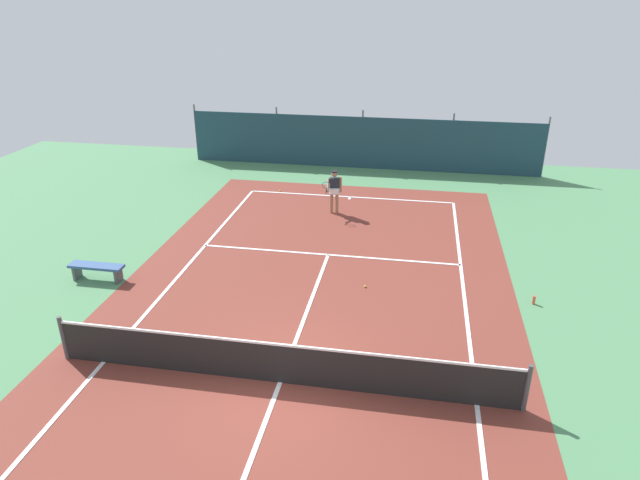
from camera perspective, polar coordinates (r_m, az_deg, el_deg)
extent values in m
plane|color=#4C8456|center=(12.43, -4.08, -14.28)|extent=(36.00, 36.00, 0.00)
cube|color=brown|center=(12.43, -4.08, -14.27)|extent=(11.02, 26.60, 0.01)
cube|color=white|center=(22.79, 3.08, 4.41)|extent=(8.22, 0.10, 0.01)
cube|color=white|center=(13.86, -21.17, -11.50)|extent=(0.10, 23.80, 0.01)
cube|color=white|center=(12.26, 15.70, -15.86)|extent=(0.10, 23.80, 0.01)
cube|color=white|center=(17.76, 0.84, -1.52)|extent=(8.22, 0.10, 0.01)
cube|color=white|center=(12.42, -4.08, -14.25)|extent=(0.10, 12.80, 0.01)
cube|color=white|center=(22.65, 3.03, 4.29)|extent=(0.10, 0.30, 0.01)
cube|color=black|center=(12.14, -4.14, -12.53)|extent=(9.92, 0.03, 0.95)
cube|color=white|center=(11.85, -4.22, -10.59)|extent=(9.92, 0.04, 0.05)
cylinder|color=#47474C|center=(14.03, -24.70, -9.05)|extent=(0.10, 0.10, 1.10)
cylinder|color=#47474C|center=(12.08, 20.35, -14.01)|extent=(0.10, 0.10, 1.10)
cube|color=#1E3D4C|center=(26.38, 4.29, 9.85)|extent=(16.22, 0.06, 2.40)
cylinder|color=#595B60|center=(28.35, -12.50, 10.68)|extent=(0.08, 0.08, 2.70)
cylinder|color=#595B60|center=(27.09, -4.39, 10.56)|extent=(0.08, 0.08, 2.70)
cylinder|color=#595B60|center=(26.40, 4.31, 10.19)|extent=(0.08, 0.08, 2.70)
cylinder|color=#595B60|center=(26.32, 13.25, 9.58)|extent=(0.08, 0.08, 2.70)
cylinder|color=#595B60|center=(26.86, 21.99, 8.76)|extent=(0.08, 0.08, 2.70)
cube|color=#234C1E|center=(27.12, 4.38, 8.82)|extent=(14.60, 0.70, 1.10)
cylinder|color=#9E7051|center=(20.99, 1.73, 3.82)|extent=(0.12, 0.12, 0.82)
cylinder|color=#9E7051|center=(21.00, 1.19, 3.84)|extent=(0.12, 0.12, 0.82)
cylinder|color=white|center=(20.83, 1.47, 5.09)|extent=(0.40, 0.40, 0.22)
cube|color=#1E232D|center=(20.76, 1.48, 5.62)|extent=(0.38, 0.24, 0.56)
sphere|color=#9E7051|center=(20.63, 1.49, 6.75)|extent=(0.22, 0.22, 0.22)
cylinder|color=black|center=(20.60, 1.49, 6.99)|extent=(0.23, 0.23, 0.04)
cylinder|color=#9E7051|center=(20.75, 2.12, 5.67)|extent=(0.09, 0.09, 0.58)
cylinder|color=#9E7051|center=(20.65, 0.82, 5.60)|extent=(0.15, 0.53, 0.41)
cylinder|color=black|center=(20.40, 0.64, 5.03)|extent=(0.06, 0.28, 0.13)
torus|color=teal|center=(20.33, 0.64, 5.62)|extent=(0.32, 0.16, 0.29)
sphere|color=#CCDB33|center=(15.93, 4.61, -4.73)|extent=(0.07, 0.07, 0.07)
sphere|color=#CCDB33|center=(23.46, -4.10, 5.03)|extent=(0.07, 0.07, 0.07)
cube|color=black|center=(28.72, 3.28, 10.08)|extent=(2.06, 4.30, 0.80)
cube|color=#2D333D|center=(28.56, 3.32, 11.40)|extent=(1.64, 1.98, 0.56)
cylinder|color=black|center=(30.22, 2.02, 10.04)|extent=(0.26, 0.65, 0.64)
cylinder|color=black|center=(29.93, 5.45, 9.80)|extent=(0.26, 0.65, 0.64)
cylinder|color=black|center=(27.76, 0.92, 8.76)|extent=(0.26, 0.65, 0.64)
cylinder|color=black|center=(27.44, 4.63, 8.50)|extent=(0.26, 0.65, 0.64)
cube|color=#335184|center=(17.32, -21.85, -2.48)|extent=(1.60, 0.40, 0.08)
cube|color=#4C4C51|center=(17.76, -23.54, -2.93)|extent=(0.08, 0.36, 0.45)
cube|color=#4C4C51|center=(17.10, -19.87, -3.36)|extent=(0.08, 0.36, 0.45)
cylinder|color=#D84C38|center=(16.10, 20.97, -5.73)|extent=(0.08, 0.08, 0.24)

